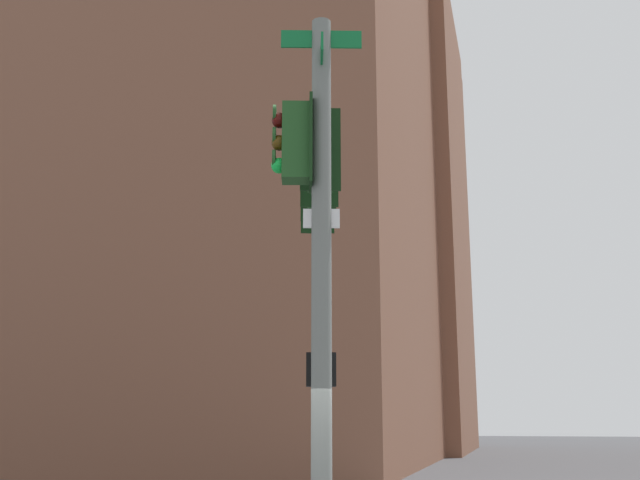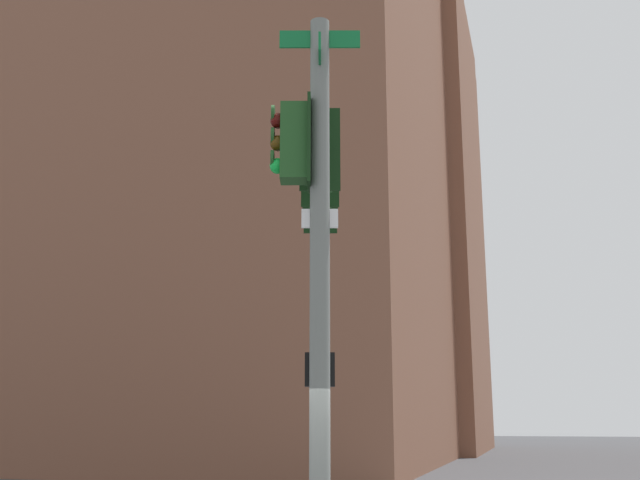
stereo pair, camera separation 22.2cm
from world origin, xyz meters
TOP-DOWN VIEW (x-y plane):
  - signal_pole_assembly at (-1.12, -0.27)m, footprint 4.04×1.57m
  - building_brick_nearside at (-30.76, -11.85)m, footprint 27.86×19.38m
  - building_brick_midblock at (-46.75, -9.00)m, footprint 18.13×15.56m
  - building_brick_farside at (-49.82, -9.72)m, footprint 16.92×16.63m

SIDE VIEW (x-z plane):
  - signal_pole_assembly at x=-1.12m, z-range 1.37..8.58m
  - building_brick_midblock at x=-46.75m, z-range 0.00..31.46m
  - building_brick_farside at x=-49.82m, z-range 0.00..34.68m
  - building_brick_nearside at x=-30.76m, z-range 0.00..41.41m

